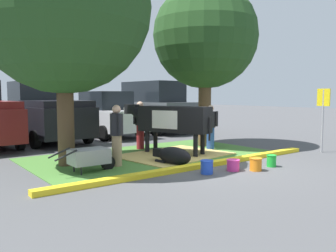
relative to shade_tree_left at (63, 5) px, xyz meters
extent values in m
plane|color=#4C4C4F|center=(3.15, -2.29, -4.15)|extent=(80.00, 80.00, 0.00)
cube|color=#477A33|center=(2.66, -0.16, -4.14)|extent=(7.33, 4.10, 0.02)
cube|color=yellow|center=(2.66, -2.36, -4.09)|extent=(8.53, 0.24, 0.12)
cube|color=tan|center=(3.19, -0.55, -4.13)|extent=(3.47, 2.77, 0.04)
cylinder|color=#4C3823|center=(0.00, 0.00, -2.87)|extent=(0.43, 0.43, 2.58)
sphere|color=#23471E|center=(0.00, 0.00, 0.01)|extent=(4.55, 4.55, 4.55)
cylinder|color=brown|center=(5.31, 0.35, -2.83)|extent=(0.46, 0.46, 2.65)
sphere|color=#23471E|center=(5.31, 0.35, -0.20)|extent=(3.73, 3.73, 3.73)
cube|color=black|center=(3.36, -0.35, -3.04)|extent=(1.52, 2.39, 0.80)
cube|color=white|center=(3.31, -0.21, -3.04)|extent=(1.01, 1.11, 0.56)
cylinder|color=black|center=(2.86, 0.88, -2.94)|extent=(0.54, 0.71, 0.58)
cube|color=black|center=(2.74, 1.18, -2.76)|extent=(0.41, 0.51, 0.32)
cube|color=white|center=(2.67, 1.37, -2.80)|extent=(0.23, 0.19, 0.20)
cylinder|color=black|center=(2.81, 0.36, -3.80)|extent=(0.14, 0.14, 0.71)
cylinder|color=black|center=(3.26, 0.54, -3.80)|extent=(0.14, 0.14, 0.71)
cylinder|color=black|center=(3.46, -1.24, -3.80)|extent=(0.14, 0.14, 0.71)
cylinder|color=black|center=(3.92, -1.05, -3.80)|extent=(0.14, 0.14, 0.71)
cylinder|color=black|center=(3.82, -1.46, -3.29)|extent=(0.06, 0.06, 0.70)
ellipsoid|color=black|center=(2.35, -1.63, -3.91)|extent=(0.64, 1.16, 0.48)
cube|color=black|center=(2.26, -1.04, -3.89)|extent=(0.24, 0.31, 0.22)
cube|color=silver|center=(2.24, -0.92, -3.89)|extent=(0.11, 0.07, 0.16)
cylinder|color=black|center=(2.12, -1.31, -4.09)|extent=(0.15, 0.36, 0.10)
cylinder|color=#23478C|center=(4.88, -0.41, -3.77)|extent=(0.26, 0.26, 0.78)
cylinder|color=black|center=(4.88, -0.41, -3.11)|extent=(0.34, 0.34, 0.53)
sphere|color=beige|center=(4.88, -0.41, -2.74)|extent=(0.21, 0.21, 0.21)
cylinder|color=black|center=(4.97, -0.61, -3.08)|extent=(0.09, 0.09, 0.51)
cylinder|color=black|center=(4.80, -0.20, -3.08)|extent=(0.09, 0.09, 0.51)
cylinder|color=maroon|center=(3.05, 1.14, -3.73)|extent=(0.26, 0.26, 0.84)
cylinder|color=black|center=(3.05, 1.14, -3.02)|extent=(0.34, 0.34, 0.58)
sphere|color=tan|center=(3.05, 1.14, -2.62)|extent=(0.23, 0.23, 0.23)
cylinder|color=black|center=(3.27, 1.12, -3.00)|extent=(0.09, 0.09, 0.55)
cylinder|color=black|center=(2.83, 1.15, -3.00)|extent=(0.09, 0.09, 0.55)
cylinder|color=#9E7F5B|center=(1.00, -0.91, -3.74)|extent=(0.26, 0.26, 0.83)
cylinder|color=black|center=(1.00, -0.91, -3.05)|extent=(0.34, 0.34, 0.57)
sphere|color=tan|center=(1.00, -0.91, -2.65)|extent=(0.22, 0.22, 0.22)
cylinder|color=black|center=(1.03, -0.70, -3.02)|extent=(0.09, 0.09, 0.54)
cylinder|color=black|center=(0.97, -1.13, -3.02)|extent=(0.09, 0.09, 0.54)
cube|color=gray|center=(0.12, -1.13, -3.75)|extent=(0.90, 0.61, 0.36)
cylinder|color=black|center=(0.62, -1.13, -3.97)|extent=(0.36, 0.10, 0.36)
cylinder|color=black|center=(-0.17, -0.91, -4.03)|extent=(0.04, 0.04, 0.24)
cylinder|color=black|center=(-0.18, -1.35, -4.03)|extent=(0.04, 0.04, 0.24)
cylinder|color=black|center=(-0.52, -0.91, -3.63)|extent=(0.53, 0.04, 0.23)
cylinder|color=black|center=(-0.53, -1.35, -3.63)|extent=(0.53, 0.04, 0.23)
cylinder|color=#99999E|center=(7.42, -2.97, -3.13)|extent=(0.06, 0.06, 2.04)
cube|color=yellow|center=(7.42, -2.97, -2.36)|extent=(0.07, 0.44, 0.56)
cylinder|color=blue|center=(2.30, -2.94, -4.00)|extent=(0.29, 0.29, 0.31)
torus|color=blue|center=(2.30, -2.94, -3.84)|extent=(0.32, 0.32, 0.02)
cylinder|color=#EA3893|center=(3.05, -3.09, -4.02)|extent=(0.31, 0.31, 0.27)
torus|color=#EA3893|center=(3.05, -3.09, -3.89)|extent=(0.34, 0.34, 0.02)
cylinder|color=orange|center=(3.50, -3.43, -4.00)|extent=(0.30, 0.30, 0.31)
torus|color=orange|center=(3.50, -3.43, -3.85)|extent=(0.32, 0.32, 0.02)
cylinder|color=green|center=(4.21, -3.37, -4.00)|extent=(0.24, 0.24, 0.30)
torus|color=green|center=(4.21, -3.37, -3.85)|extent=(0.26, 0.26, 0.02)
cylinder|color=black|center=(-0.29, 3.48, -3.83)|extent=(0.24, 0.65, 0.64)
cube|color=black|center=(1.16, 5.30, -3.28)|extent=(2.18, 5.46, 1.10)
cube|color=black|center=(1.13, 6.24, -2.23)|extent=(1.90, 1.86, 1.00)
cube|color=black|center=(1.20, 4.08, -2.61)|extent=(1.99, 2.76, 0.24)
cylinder|color=black|center=(0.11, 7.02, -3.83)|extent=(0.24, 0.65, 0.64)
cylinder|color=black|center=(2.10, 7.08, -3.83)|extent=(0.24, 0.65, 0.64)
cylinder|color=black|center=(0.22, 3.51, -3.83)|extent=(0.24, 0.65, 0.64)
cylinder|color=black|center=(2.22, 3.58, -3.83)|extent=(0.24, 0.65, 0.64)
cube|color=silver|center=(3.88, 5.27, -3.38)|extent=(1.94, 4.46, 0.90)
cube|color=black|center=(3.88, 5.27, -2.53)|extent=(1.66, 2.25, 0.80)
cylinder|color=black|center=(2.93, 6.67, -3.83)|extent=(0.24, 0.65, 0.64)
cylinder|color=black|center=(4.73, 6.73, -3.83)|extent=(0.24, 0.65, 0.64)
cylinder|color=black|center=(3.02, 3.81, -3.83)|extent=(0.24, 0.65, 0.64)
cylinder|color=black|center=(4.82, 3.87, -3.83)|extent=(0.24, 0.65, 0.64)
cube|color=#4C5156|center=(6.59, 5.49, -3.23)|extent=(2.05, 4.66, 1.20)
cube|color=black|center=(6.59, 5.49, -2.13)|extent=(1.78, 3.25, 1.00)
cylinder|color=black|center=(5.59, 6.95, -3.83)|extent=(0.24, 0.65, 0.64)
cylinder|color=black|center=(7.49, 7.01, -3.83)|extent=(0.24, 0.65, 0.64)
cylinder|color=black|center=(5.69, 3.96, -3.83)|extent=(0.24, 0.65, 0.64)
cylinder|color=black|center=(7.59, 4.02, -3.83)|extent=(0.24, 0.65, 0.64)
camera|label=1|loc=(-3.38, -8.88, -2.27)|focal=37.25mm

